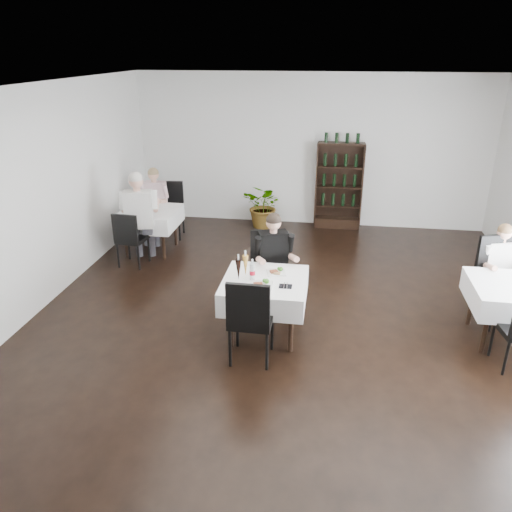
{
  "coord_description": "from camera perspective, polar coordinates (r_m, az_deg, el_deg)",
  "views": [
    {
      "loc": [
        0.44,
        -5.52,
        3.43
      ],
      "look_at": [
        -0.44,
        0.2,
        0.99
      ],
      "focal_mm": 35.0,
      "sensor_mm": 36.0,
      "label": 1
    }
  ],
  "objects": [
    {
      "name": "potted_tree",
      "position": [
        10.14,
        1.0,
        5.75
      ],
      "size": [
        1.03,
        0.98,
        0.91
      ],
      "primitive_type": "imported",
      "rotation": [
        0.0,
        0.0,
        -0.43
      ],
      "color": "#24511B",
      "rests_on": "ground"
    },
    {
      "name": "plate_near",
      "position": [
        5.99,
        0.61,
        -3.31
      ],
      "size": [
        0.27,
        0.27,
        0.08
      ],
      "color": "white",
      "rests_on": "main_table"
    },
    {
      "name": "diner_left_near",
      "position": [
        8.46,
        -13.17,
        5.04
      ],
      "size": [
        0.67,
        0.7,
        1.6
      ],
      "color": "#3E3D44",
      "rests_on": "ground"
    },
    {
      "name": "main_table",
      "position": [
        6.24,
        1.0,
        -3.92
      ],
      "size": [
        1.03,
        1.03,
        0.77
      ],
      "color": "black",
      "rests_on": "ground"
    },
    {
      "name": "napkin_cutlery",
      "position": [
        6.0,
        3.39,
        -3.46
      ],
      "size": [
        0.16,
        0.17,
        0.02
      ],
      "color": "black",
      "rests_on": "main_table"
    },
    {
      "name": "left_chair_far",
      "position": [
        9.79,
        -9.75,
        5.69
      ],
      "size": [
        0.53,
        0.53,
        1.05
      ],
      "color": "black",
      "rests_on": "ground"
    },
    {
      "name": "left_table",
      "position": [
        9.06,
        -12.04,
        4.25
      ],
      "size": [
        0.98,
        0.98,
        0.77
      ],
      "color": "black",
      "rests_on": "ground"
    },
    {
      "name": "coke_bottle",
      "position": [
        6.12,
        -0.42,
        -1.77
      ],
      "size": [
        0.07,
        0.07,
        0.27
      ],
      "color": "silver",
      "rests_on": "main_table"
    },
    {
      "name": "diner_right_far",
      "position": [
        7.4,
        26.16,
        -0.83
      ],
      "size": [
        0.52,
        0.53,
        1.3
      ],
      "color": "#3E3D44",
      "rests_on": "ground"
    },
    {
      "name": "room_shell",
      "position": [
        5.86,
        3.97,
        3.58
      ],
      "size": [
        9.0,
        9.0,
        9.0
      ],
      "color": "black",
      "rests_on": "ground"
    },
    {
      "name": "diner_left_far",
      "position": [
        9.49,
        -11.58,
        6.33
      ],
      "size": [
        0.52,
        0.52,
        1.4
      ],
      "color": "#3E3D44",
      "rests_on": "ground"
    },
    {
      "name": "diner_main",
      "position": [
        6.73,
        2.11,
        -0.03
      ],
      "size": [
        0.61,
        0.65,
        1.41
      ],
      "color": "#3E3D44",
      "rests_on": "ground"
    },
    {
      "name": "pilsner_lager",
      "position": [
        6.23,
        -1.21,
        -1.06
      ],
      "size": [
        0.08,
        0.08,
        0.33
      ],
      "color": "#BD8530",
      "rests_on": "main_table"
    },
    {
      "name": "right_table",
      "position": [
        6.85,
        27.18,
        -4.09
      ],
      "size": [
        0.98,
        0.98,
        0.77
      ],
      "color": "black",
      "rests_on": "ground"
    },
    {
      "name": "wine_shelf",
      "position": [
        10.17,
        9.44,
        7.81
      ],
      "size": [
        0.9,
        0.28,
        1.75
      ],
      "color": "black",
      "rests_on": "ground"
    },
    {
      "name": "left_chair_near",
      "position": [
        8.49,
        -14.26,
        2.22
      ],
      "size": [
        0.48,
        0.48,
        0.95
      ],
      "color": "black",
      "rests_on": "ground"
    },
    {
      "name": "plate_far",
      "position": [
        6.34,
        2.36,
        -1.83
      ],
      "size": [
        0.28,
        0.28,
        0.07
      ],
      "color": "white",
      "rests_on": "main_table"
    },
    {
      "name": "right_chair_far",
      "position": [
        7.32,
        26.03,
        -1.84
      ],
      "size": [
        0.66,
        0.67,
        1.15
      ],
      "color": "black",
      "rests_on": "ground"
    },
    {
      "name": "pilsner_dark",
      "position": [
        6.11,
        -2.02,
        -1.54
      ],
      "size": [
        0.08,
        0.08,
        0.34
      ],
      "color": "black",
      "rests_on": "main_table"
    },
    {
      "name": "main_chair_far",
      "position": [
        6.8,
        1.41,
        -1.31
      ],
      "size": [
        0.54,
        0.54,
        1.13
      ],
      "color": "black",
      "rests_on": "ground"
    },
    {
      "name": "main_chair_near",
      "position": [
        5.68,
        -0.68,
        -6.87
      ],
      "size": [
        0.5,
        0.5,
        1.08
      ],
      "color": "black",
      "rests_on": "ground"
    }
  ]
}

